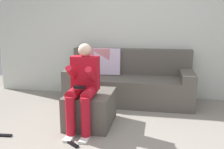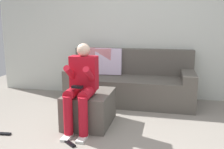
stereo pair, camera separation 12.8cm
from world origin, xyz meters
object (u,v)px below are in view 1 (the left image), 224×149
ottoman (90,108)px  remote_by_storage_bin (5,135)px  remote_near_ottoman (73,144)px  couch_sectional (128,83)px  person_seated (83,85)px

ottoman → remote_by_storage_bin: size_ratio=4.49×
remote_near_ottoman → remote_by_storage_bin: (-0.92, 0.07, 0.00)m
couch_sectional → remote_near_ottoman: (-0.42, -1.80, -0.33)m
ottoman → remote_near_ottoman: ottoman is taller
couch_sectional → remote_near_ottoman: size_ratio=12.19×
remote_near_ottoman → person_seated: bearing=127.5°
couch_sectional → ottoman: 1.21m
couch_sectional → remote_by_storage_bin: size_ratio=13.14×
remote_by_storage_bin → ottoman: bearing=26.7°
remote_near_ottoman → remote_by_storage_bin: same height
ottoman → remote_by_storage_bin: ottoman is taller
couch_sectional → person_seated: 1.45m
couch_sectional → remote_by_storage_bin: 2.21m
couch_sectional → person_seated: size_ratio=1.92×
couch_sectional → ottoman: (-0.39, -1.14, -0.11)m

